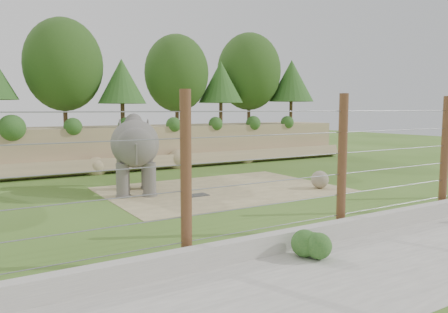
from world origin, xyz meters
TOP-DOWN VIEW (x-y plane):
  - ground at (0.00, 0.00)m, footprint 90.00×90.00m
  - back_embankment at (0.59, 12.68)m, footprint 30.00×5.52m
  - dirt_patch at (0.50, 3.00)m, footprint 10.00×7.00m
  - drain_grate at (-1.16, 2.32)m, footprint 1.00×0.60m
  - elephant at (-3.03, 4.23)m, footprint 2.93×4.37m
  - stone_ball at (4.37, 0.90)m, footprint 0.79×0.79m
  - retaining_wall at (0.00, -5.00)m, footprint 26.00×0.35m
  - walkway at (0.00, -7.00)m, footprint 26.00×4.00m
  - barrier_fence at (0.00, -4.50)m, footprint 20.26×0.26m
  - walkway_shrub at (-2.36, -5.80)m, footprint 0.69×0.69m

SIDE VIEW (x-z plane):
  - ground at x=0.00m, z-range 0.00..0.00m
  - walkway at x=0.00m, z-range 0.00..0.01m
  - dirt_patch at x=0.50m, z-range 0.00..0.02m
  - drain_grate at x=-1.16m, z-range 0.02..0.05m
  - retaining_wall at x=0.00m, z-range 0.00..0.50m
  - walkway_shrub at x=-2.36m, z-range 0.01..0.70m
  - stone_ball at x=4.37m, z-range 0.02..0.81m
  - elephant at x=-3.03m, z-range 0.00..3.26m
  - barrier_fence at x=0.00m, z-range 0.00..4.00m
  - back_embankment at x=0.59m, z-range -0.42..8.35m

